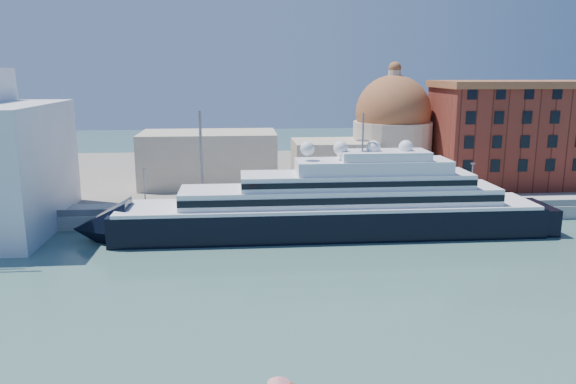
{
  "coord_description": "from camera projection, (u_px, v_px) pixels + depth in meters",
  "views": [
    {
      "loc": [
        -12.98,
        -68.24,
        27.6
      ],
      "look_at": [
        -5.54,
        18.0,
        8.7
      ],
      "focal_mm": 35.0,
      "sensor_mm": 36.0,
      "label": 1
    }
  ],
  "objects": [
    {
      "name": "ground",
      "position": [
        342.0,
        285.0,
        73.4
      ],
      "size": [
        400.0,
        400.0,
        0.0
      ],
      "primitive_type": "plane",
      "color": "#345B5A",
      "rests_on": "ground"
    },
    {
      "name": "quay",
      "position": [
        310.0,
        212.0,
        106.23
      ],
      "size": [
        180.0,
        10.0,
        2.5
      ],
      "primitive_type": "cube",
      "color": "gray",
      "rests_on": "ground"
    },
    {
      "name": "land",
      "position": [
        290.0,
        174.0,
        146.19
      ],
      "size": [
        260.0,
        72.0,
        2.0
      ],
      "primitive_type": "cube",
      "color": "slate",
      "rests_on": "ground"
    },
    {
      "name": "quay_fence",
      "position": [
        313.0,
        208.0,
        101.45
      ],
      "size": [
        180.0,
        0.1,
        1.2
      ],
      "primitive_type": "cube",
      "color": "slate",
      "rests_on": "quay"
    },
    {
      "name": "superyacht",
      "position": [
        316.0,
        211.0,
        94.86
      ],
      "size": [
        81.05,
        11.24,
        24.22
      ],
      "color": "black",
      "rests_on": "ground"
    },
    {
      "name": "warehouse",
      "position": [
        531.0,
        133.0,
        125.44
      ],
      "size": [
        43.0,
        19.0,
        23.25
      ],
      "color": "maroon",
      "rests_on": "land"
    },
    {
      "name": "church",
      "position": [
        325.0,
        145.0,
        127.79
      ],
      "size": [
        66.0,
        18.0,
        25.5
      ],
      "color": "beige",
      "rests_on": "land"
    },
    {
      "name": "lamp_posts",
      "position": [
        242.0,
        170.0,
        101.64
      ],
      "size": [
        120.8,
        2.4,
        18.0
      ],
      "color": "slate",
      "rests_on": "quay"
    }
  ]
}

